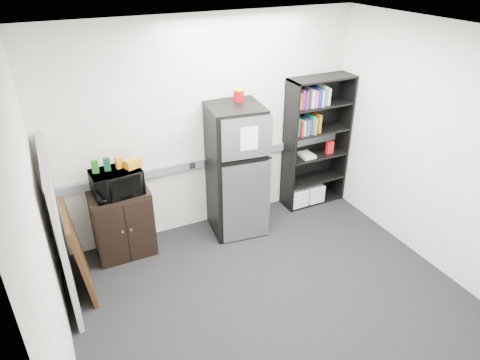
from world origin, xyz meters
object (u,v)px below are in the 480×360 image
Objects in this scene: cabinet at (123,224)px; refrigerator at (235,171)px; cubicle_partition at (59,230)px; bookshelf at (315,140)px; microwave at (117,182)px.

cabinet is 0.50× the size of refrigerator.
cubicle_partition is at bearing -163.93° from refrigerator.
bookshelf is at bearing 13.40° from refrigerator.
microwave is 1.45m from refrigerator.
cabinet is (0.68, 0.42, -0.39)m from cubicle_partition.
bookshelf reaches higher than cubicle_partition.
microwave is at bearing -90.00° from cabinet.
bookshelf reaches higher than microwave.
refrigerator reaches higher than cabinet.
microwave reaches higher than cabinet.
microwave is at bearing 30.82° from cubicle_partition.
cubicle_partition reaches higher than cabinet.
bookshelf is at bearing 8.13° from cubicle_partition.
bookshelf is 2.73m from microwave.
cabinet is (-2.73, -0.07, -0.55)m from bookshelf.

